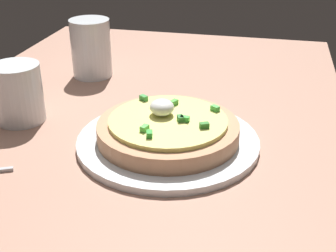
% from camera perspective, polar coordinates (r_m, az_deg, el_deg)
% --- Properties ---
extents(dining_table, '(1.16, 0.72, 0.02)m').
position_cam_1_polar(dining_table, '(0.73, -5.63, -1.09)').
color(dining_table, '#A57763').
rests_on(dining_table, ground).
extents(plate, '(0.27, 0.27, 0.01)m').
position_cam_1_polar(plate, '(0.68, 0.00, -1.91)').
color(plate, white).
rests_on(plate, dining_table).
extents(pizza, '(0.21, 0.21, 0.06)m').
position_cam_1_polar(pizza, '(0.67, -0.01, -0.31)').
color(pizza, tan).
rests_on(pizza, plate).
extents(cup_near, '(0.08, 0.08, 0.12)m').
position_cam_1_polar(cup_near, '(0.95, -9.63, 9.41)').
color(cup_near, silver).
rests_on(cup_near, dining_table).
extents(cup_far, '(0.08, 0.08, 0.10)m').
position_cam_1_polar(cup_far, '(0.78, -18.28, 3.64)').
color(cup_far, silver).
rests_on(cup_far, dining_table).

